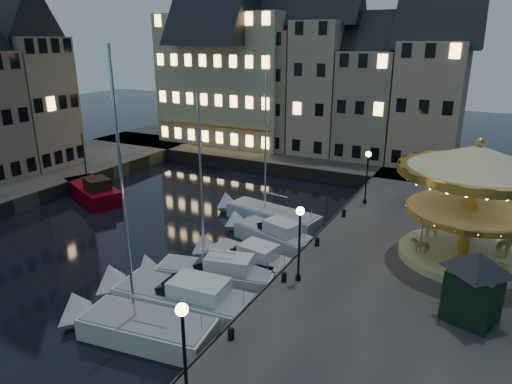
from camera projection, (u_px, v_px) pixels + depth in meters
The scene contains 30 objects.
ground at pixel (179, 279), 27.08m from camera, with size 160.00×160.00×0.00m, color black.
quay_east at pixel (443, 279), 25.76m from camera, with size 16.00×56.00×1.30m, color #474442.
quay_north at pixel (267, 153), 53.89m from camera, with size 44.00×12.00×1.30m, color #474442.
quaywall_e at pixel (310, 250), 29.27m from camera, with size 0.15×44.00×1.30m, color #47423A.
quaywall_n at pixel (259, 167), 47.97m from camera, with size 48.00×0.15×1.30m, color #47423A.
quaywall_w at pixel (11, 208), 36.46m from camera, with size 0.15×44.00×1.30m, color #47423A.
streetlamp_a at pixel (184, 342), 15.08m from camera, with size 0.44×0.44×4.17m.
streetlamp_b at pixel (300, 233), 23.47m from camera, with size 0.44×0.44×4.17m.
streetlamp_c at pixel (367, 170), 34.80m from camera, with size 0.44×0.44×4.17m.
bollard_a at pixel (231, 333), 19.47m from camera, with size 0.30×0.30×0.57m.
bollard_b at pixel (284, 276), 24.09m from camera, with size 0.30×0.30×0.57m.
bollard_c at pixel (317, 241), 28.28m from camera, with size 0.30×0.30×0.57m.
bollard_d at pixel (344, 213), 32.90m from camera, with size 0.30×0.30×0.57m.
townhouse_na at pixel (194, 86), 58.34m from camera, with size 5.50×8.00×12.80m.
townhouse_nb at pixel (230, 84), 55.79m from camera, with size 6.16×8.00×13.80m.
townhouse_nc at pixel (275, 82), 52.97m from camera, with size 6.82×8.00×14.80m.
townhouse_nd at pixel (322, 79), 50.28m from camera, with size 5.50×8.00×15.80m.
townhouse_ne at pixel (370, 96), 48.37m from camera, with size 6.16×8.00×12.80m.
townhouse_nf at pixel (431, 94), 45.55m from camera, with size 6.82×8.00×13.80m.
townhouse_wc at pixel (28, 92), 44.98m from camera, with size 8.80×5.50×14.20m.
hotel_corner at pixel (231, 71), 55.29m from camera, with size 17.60×9.00×16.80m.
motorboat_a at pixel (137, 327), 21.63m from camera, with size 7.49×3.34×12.39m.
motorboat_b at pixel (178, 298), 23.88m from camera, with size 8.62×3.17×2.15m.
motorboat_c at pixel (209, 274), 26.22m from camera, with size 7.88×3.58×10.43m.
motorboat_d at pixel (244, 260), 28.00m from camera, with size 6.68×2.95×2.15m.
motorboat_e at pixel (270, 235), 31.59m from camera, with size 7.04×3.90×2.15m.
motorboat_f at pixel (267, 215), 35.38m from camera, with size 8.64×3.52×11.41m.
red_fishing_boat at pixel (93, 192), 40.22m from camera, with size 7.76×5.26×5.91m.
carousel at pixel (474, 182), 25.18m from camera, with size 8.22×8.22×7.19m.
ticket_kiosk at pixel (476, 275), 20.24m from camera, with size 3.28×3.28×3.84m.
Camera 1 is at (15.21, -19.14, 13.54)m, focal length 32.00 mm.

